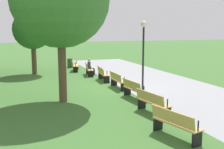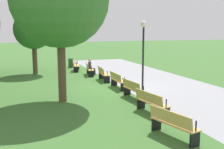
# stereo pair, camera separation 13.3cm
# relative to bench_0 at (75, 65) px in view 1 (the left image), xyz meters

# --- Properties ---
(ground_plane) EXTENTS (120.00, 120.00, 0.00)m
(ground_plane) POSITION_rel_bench_0_xyz_m (7.28, 0.97, -0.47)
(ground_plane) COLOR #3D6B2D
(path_paving) EXTENTS (29.12, 5.39, 0.01)m
(path_paving) POSITION_rel_bench_0_xyz_m (7.28, 3.86, -0.47)
(path_paving) COLOR #939399
(path_paving) RESTS_ON ground
(bench_0) EXTENTS (1.76, 0.87, 0.89)m
(bench_0) POSITION_rel_bench_0_xyz_m (0.00, 0.00, 0.00)
(bench_0) COLOR tan
(bench_0) RESTS_ON ground
(bench_1) EXTENTS (1.75, 0.74, 0.89)m
(bench_1) POSITION_rel_bench_0_xyz_m (2.40, 0.50, 0.00)
(bench_1) COLOR tan
(bench_1) RESTS_ON ground
(bench_2) EXTENTS (1.73, 0.61, 0.89)m
(bench_2) POSITION_rel_bench_0_xyz_m (4.83, 0.80, 0.00)
(bench_2) COLOR tan
(bench_2) RESTS_ON ground
(bench_3) EXTENTS (1.70, 0.47, 0.89)m
(bench_3) POSITION_rel_bench_0_xyz_m (7.28, 0.90, 0.00)
(bench_3) COLOR tan
(bench_3) RESTS_ON ground
(bench_4) EXTENTS (1.73, 0.61, 0.89)m
(bench_4) POSITION_rel_bench_0_xyz_m (9.73, 0.80, 0.00)
(bench_4) COLOR tan
(bench_4) RESTS_ON ground
(bench_5) EXTENTS (1.75, 0.74, 0.89)m
(bench_5) POSITION_rel_bench_0_xyz_m (12.16, 0.50, 0.00)
(bench_5) COLOR tan
(bench_5) RESTS_ON ground
(bench_6) EXTENTS (1.76, 0.87, 0.89)m
(bench_6) POSITION_rel_bench_0_xyz_m (14.56, -0.00, 0.00)
(bench_6) COLOR tan
(bench_6) RESTS_ON ground
(person_seated) EXTENTS (0.39, 0.56, 1.20)m
(person_seated) POSITION_rel_bench_0_xyz_m (2.29, 0.66, 0.17)
(person_seated) COLOR #2D3347
(person_seated) RESTS_ON ground
(tree_3) EXTENTS (2.85, 2.85, 4.69)m
(tree_3) POSITION_rel_bench_0_xyz_m (0.53, -3.14, 2.77)
(tree_3) COLOR brown
(tree_3) RESTS_ON ground
(lamp_post) EXTENTS (0.32, 0.32, 3.70)m
(lamp_post) POSITION_rel_bench_0_xyz_m (8.50, 1.86, 2.13)
(lamp_post) COLOR black
(lamp_post) RESTS_ON ground
(trash_bin) EXTENTS (0.52, 0.52, 0.79)m
(trash_bin) POSITION_rel_bench_0_xyz_m (-2.13, 0.04, -0.08)
(trash_bin) COLOR #2D512D
(trash_bin) RESTS_ON ground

